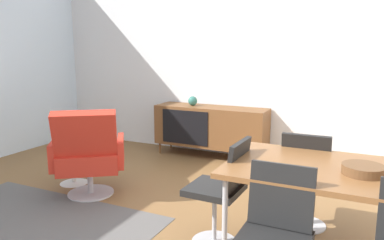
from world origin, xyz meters
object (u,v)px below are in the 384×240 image
Objects in this scene: dining_chair_front_left at (275,235)px; fruit_bowl at (71,135)px; dining_chair_back_left at (306,176)px; side_table_round at (73,156)px; dining_table at (350,176)px; vase_cobalt at (193,101)px; sideboard at (211,126)px; lounge_chair_red at (88,153)px; dining_chair_near_window at (222,188)px; wooden_bowl_on_table at (363,170)px.

dining_chair_front_left reaches higher than fruit_bowl.
dining_chair_back_left is 4.28× the size of fruit_bowl.
dining_table is at bearing -10.64° from side_table_round.
fruit_bowl is at bearing 156.66° from dining_chair_front_left.
fruit_bowl is at bearing 169.37° from dining_table.
dining_table is (2.20, -2.22, -0.09)m from vase_cobalt.
fruit_bowl is at bearing -120.74° from sideboard.
dining_table is at bearing -58.00° from dining_chair_back_left.
dining_chair_back_left is (1.85, -1.66, -0.32)m from vase_cobalt.
sideboard is at bearing 133.35° from dining_chair_back_left.
vase_cobalt is at bearing 66.93° from fruit_bowl.
sideboard is 1.95m from side_table_round.
dining_chair_front_left reaches higher than dining_table.
lounge_chair_red is at bearing 172.68° from dining_table.
dining_table is 8.00× the size of fruit_bowl.
side_table_round is (-2.56, 1.11, -0.15)m from dining_chair_front_left.
fruit_bowl is at bearing -113.07° from vase_cobalt.
dining_chair_near_window is at bearing -15.17° from side_table_round.
wooden_bowl_on_table is at bearing -45.04° from vase_cobalt.
dining_chair_front_left is at bearing -56.38° from vase_cobalt.
sideboard is at bearing 119.42° from dining_chair_front_left.
dining_chair_back_left is 1.65× the size of side_table_round.
dining_chair_back_left is at bearing -41.96° from vase_cobalt.
lounge_chair_red reaches higher than dining_chair_back_left.
lounge_chair_red reaches higher than side_table_round.
vase_cobalt is at bearing 66.93° from side_table_round.
dining_chair_back_left reaches higher than fruit_bowl.
lounge_chair_red is (-2.13, 0.88, -0.00)m from dining_chair_front_left.
sideboard is at bearing 73.53° from lounge_chair_red.
lounge_chair_red reaches higher than vase_cobalt.
side_table_round is at bearing 152.15° from lounge_chair_red.
wooden_bowl_on_table is 2.60m from lounge_chair_red.
lounge_chair_red reaches higher than wooden_bowl_on_table.
wooden_bowl_on_table is (0.07, -0.05, 0.07)m from dining_table.
dining_table is (1.92, -2.22, 0.26)m from sideboard.
sideboard is 0.45m from vase_cobalt.
dining_chair_back_left is (1.57, -1.66, 0.03)m from sideboard.
vase_cobalt is at bearing 134.96° from wooden_bowl_on_table.
wooden_bowl_on_table is 1.30× the size of fruit_bowl.
dining_chair_front_left is 2.30m from lounge_chair_red.
fruit_bowl reaches higher than side_table_round.
wooden_bowl_on_table is at bearing -36.16° from dining_table.
dining_chair_front_left is (0.54, -0.56, 0.00)m from dining_chair_near_window.
vase_cobalt is at bearing 138.04° from dining_chair_back_left.
wooden_bowl_on_table is 0.30× the size of dining_chair_front_left.
dining_chair_back_left is at bearing 122.00° from dining_table.
fruit_bowl is (-2.56, -0.01, 0.09)m from dining_chair_back_left.
dining_chair_near_window is 2.10m from side_table_round.
sideboard is 6.15× the size of wooden_bowl_on_table.
dining_chair_near_window is at bearing -59.49° from vase_cobalt.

